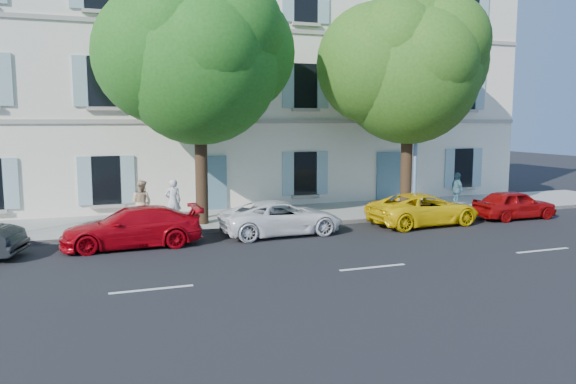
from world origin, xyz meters
name	(u,v)px	position (x,y,z in m)	size (l,w,h in m)	color
ground	(317,239)	(0.00, 0.00, 0.00)	(90.00, 90.00, 0.00)	black
sidewalk	(276,216)	(0.00, 4.45, 0.07)	(36.00, 4.50, 0.15)	#A09E96
kerb	(294,225)	(0.00, 2.28, 0.08)	(36.00, 0.16, 0.16)	#9E998E
building	(239,81)	(0.00, 10.20, 6.00)	(28.00, 7.00, 12.00)	white
car_red_coupe	(132,227)	(-6.05, 0.92, 0.64)	(1.80, 4.43, 1.28)	#A7040E
car_white_coupe	(282,218)	(-0.90, 1.12, 0.61)	(2.02, 4.39, 1.22)	white
car_yellow_supercar	(424,209)	(4.91, 0.98, 0.62)	(2.06, 4.48, 1.24)	yellow
car_red_hatchback	(514,204)	(9.21, 0.89, 0.60)	(1.42, 3.53, 1.20)	#960909
tree_left	(199,64)	(-3.29, 3.43, 6.09)	(5.96, 5.96, 9.24)	#3A2819
tree_right	(409,73)	(5.41, 3.13, 5.99)	(5.91, 5.91, 9.11)	#3A2819
street_lamp	(419,102)	(5.69, 2.73, 4.82)	(0.31, 1.76, 8.24)	#7293BF
pedestrian_a	(173,201)	(-4.32, 3.81, 1.00)	(0.62, 0.41, 1.69)	silver
pedestrian_b	(142,203)	(-5.48, 3.83, 1.00)	(0.83, 0.64, 1.70)	#CEAE84
pedestrian_c	(457,190)	(8.32, 3.50, 0.94)	(0.92, 0.38, 1.57)	teal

